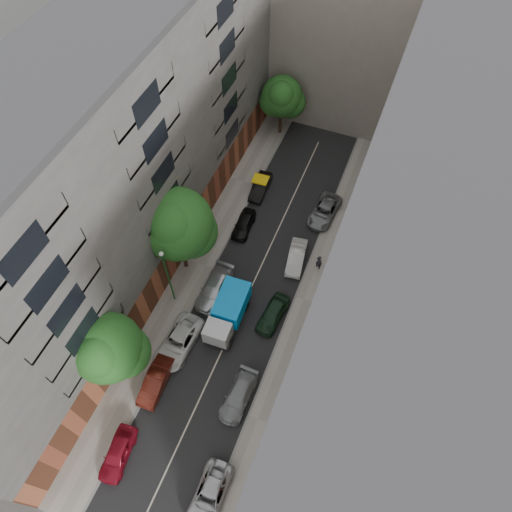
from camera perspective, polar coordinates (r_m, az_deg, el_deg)
The scene contains 24 objects.
ground at distance 41.12m, azimuth -0.32°, elevation -3.36°, with size 120.00×120.00×0.00m, color #4C4C49.
road_surface at distance 41.11m, azimuth -0.32°, elevation -3.36°, with size 8.00×44.00×0.02m, color black.
sidewalk_left at distance 42.46m, azimuth -7.23°, elevation -0.93°, with size 3.00×44.00×0.15m, color gray.
sidewalk_right at distance 40.35m, azimuth 6.98°, elevation -5.76°, with size 3.00×44.00×0.15m, color gray.
building_left at distance 37.12m, azimuth -16.63°, elevation 10.14°, with size 8.00×44.00×20.00m, color #4D4A48.
building_right at distance 32.08m, azimuth 18.15°, elevation -0.34°, with size 8.00×44.00×20.00m, color tan.
building_endcap at distance 54.80m, azimuth 11.84°, elevation 26.22°, with size 18.00×12.00×18.00m, color gray.
tarp_truck at distance 38.18m, azimuth -3.52°, elevation -7.01°, with size 2.44×5.66×2.57m.
car_left_0 at distance 36.65m, azimuth -16.90°, elevation -22.53°, with size 1.62×4.02×1.37m, color maroon.
car_left_1 at distance 37.42m, azimuth -12.43°, elevation -15.05°, with size 1.47×4.22×1.39m, color #4F180F.
car_left_2 at distance 38.28m, azimuth -9.64°, elevation -10.50°, with size 2.38×5.16×1.43m, color silver.
car_left_3 at distance 40.14m, azimuth -5.22°, elevation -4.07°, with size 2.04×5.01×1.46m, color #B9BABE.
car_left_4 at distance 44.08m, azimuth -1.55°, elevation 4.01°, with size 1.55×3.84×1.31m, color black.
car_left_5 at distance 47.19m, azimuth 0.56°, elevation 8.67°, with size 1.41×4.06×1.34m, color black.
car_right_0 at distance 35.10m, azimuth -5.81°, elevation -27.61°, with size 2.12×4.61×1.28m, color #B2B3B7.
car_right_1 at distance 36.34m, azimuth -2.21°, elevation -17.08°, with size 1.80×4.43×1.29m, color gray.
car_right_2 at distance 38.87m, azimuth 2.10°, elevation -7.22°, with size 1.65×4.10×1.40m, color black.
car_right_3 at distance 41.94m, azimuth 5.06°, elevation -0.16°, with size 1.43×4.11×1.35m, color silver.
car_right_4 at distance 45.55m, azimuth 8.53°, elevation 5.57°, with size 2.22×4.82×1.34m, color slate.
tree_near at distance 34.29m, azimuth -17.96°, elevation -11.16°, with size 5.36×5.10×7.72m.
tree_mid at distance 37.47m, azimuth -9.81°, elevation 3.63°, with size 6.27×6.13×9.28m.
tree_far at distance 51.00m, azimuth 3.28°, elevation 19.07°, with size 4.77×4.41×7.04m.
lamp_post at distance 37.08m, azimuth -11.09°, elevation -2.03°, with size 0.36×0.36×7.16m.
pedestrian at distance 41.48m, azimuth 7.86°, elevation -0.76°, with size 0.63×0.41×1.72m, color black.
Camera 1 is at (7.92, -19.36, 35.40)m, focal length 32.00 mm.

